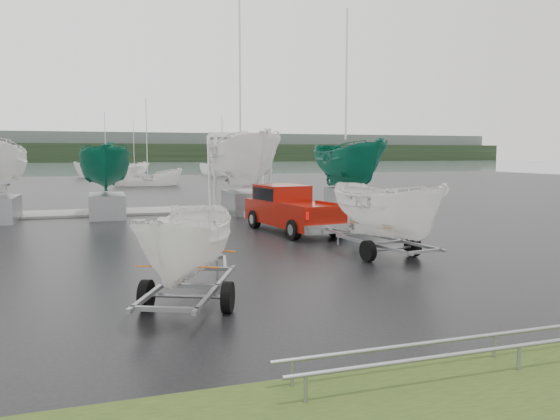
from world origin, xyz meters
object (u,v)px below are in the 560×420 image
(pickup_truck, at_px, (289,208))
(trailer_parked, at_px, (187,185))
(trailer_hitched, at_px, (388,162))
(boat_hoist, at_px, (239,160))

(pickup_truck, relative_size, trailer_parked, 1.24)
(trailer_parked, bearing_deg, trailer_hitched, 52.13)
(pickup_truck, xyz_separation_m, trailer_parked, (-5.36, -9.45, 1.51))
(pickup_truck, xyz_separation_m, trailer_hitched, (0.88, -6.06, 1.85))
(trailer_hitched, distance_m, boat_hoist, 14.88)
(trailer_hitched, xyz_separation_m, trailer_parked, (-6.24, -3.39, -0.34))
(pickup_truck, bearing_deg, trailer_parked, -127.84)
(trailer_hitched, height_order, trailer_parked, trailer_hitched)
(trailer_hitched, bearing_deg, boat_hoist, 84.27)
(pickup_truck, distance_m, trailer_hitched, 6.40)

